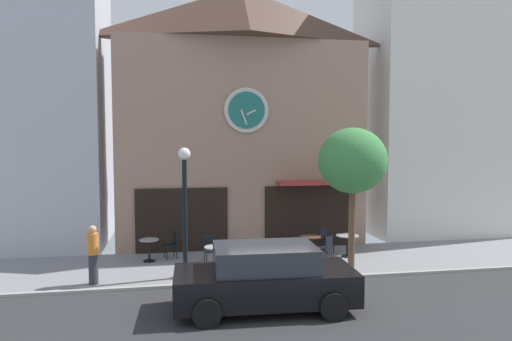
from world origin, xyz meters
name	(u,v)px	position (x,y,z in m)	size (l,w,h in m)	color
ground_plane	(281,290)	(0.00, -0.63, -0.02)	(25.03, 9.50, 0.13)	gray
clock_building	(242,113)	(-0.22, 5.12, 5.04)	(9.34, 3.26, 9.74)	#9E7A66
neighbor_building_left	(16,33)	(-8.56, 6.32, 7.99)	(6.35, 4.44, 15.97)	#B2B2BC
neighbor_building_right	(441,91)	(8.63, 6.03, 6.12)	(6.59, 3.86, 12.25)	silver
street_lamp	(185,212)	(-2.54, 0.92, 1.94)	(0.36, 0.36, 3.82)	black
street_tree	(353,161)	(2.48, 0.61, 3.39)	(2.09, 1.88, 4.41)	brown
cafe_table_rightmost	(149,247)	(-3.67, 2.93, 0.50)	(0.64, 0.64, 0.74)	black
cafe_table_near_curb	(215,254)	(-1.61, 1.45, 0.52)	(0.68, 0.68, 0.75)	black
cafe_table_near_door	(253,250)	(-0.38, 1.71, 0.53)	(0.71, 0.71, 0.75)	black
cafe_table_center_left	(310,242)	(1.73, 2.44, 0.54)	(0.73, 0.73, 0.75)	black
cafe_table_center	(347,241)	(3.03, 2.36, 0.55)	(0.77, 0.77, 0.75)	black
cafe_chair_near_lamp	(279,251)	(0.40, 1.42, 0.53)	(0.49, 0.49, 0.90)	black
cafe_chair_curbside	(325,238)	(2.45, 3.01, 0.53)	(0.55, 0.55, 0.90)	black
cafe_chair_mid_row	(326,247)	(2.05, 1.69, 0.53)	(0.56, 0.56, 0.90)	black
cafe_chair_by_entrance	(210,248)	(-1.71, 2.27, 0.53)	(0.46, 0.46, 0.90)	black
cafe_chair_facing_wall	(302,247)	(1.25, 1.78, 0.53)	(0.53, 0.53, 0.90)	black
cafe_chair_under_awning	(173,243)	(-2.89, 3.22, 0.53)	(0.49, 0.49, 0.90)	black
pedestrian_orange	(93,254)	(-5.10, 0.72, 0.86)	(0.43, 0.43, 1.67)	#2D2D38
parked_car_black	(265,278)	(-0.73, -2.01, 0.76)	(4.36, 2.15, 1.55)	black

